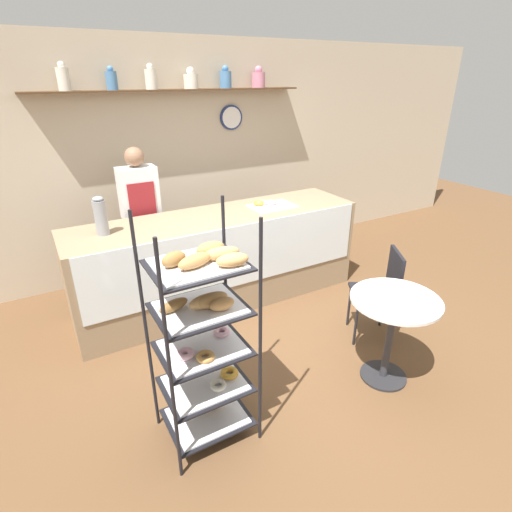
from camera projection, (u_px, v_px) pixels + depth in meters
ground_plane at (280, 359)px, 3.52m from camera, size 14.00×14.00×0.00m
back_wall at (177, 158)px, 4.81m from camera, size 10.00×0.30×2.70m
display_counter at (220, 259)px, 4.26m from camera, size 3.03×0.76×0.99m
pastry_rack at (204, 333)px, 2.49m from camera, size 0.59×0.49×1.61m
person_worker at (142, 218)px, 4.26m from camera, size 0.39×0.23×1.64m
cafe_table at (392, 319)px, 3.09m from camera, size 0.68×0.68×0.75m
cafe_chair at (383, 286)px, 3.64m from camera, size 0.52×0.52×0.87m
coffee_carafe at (101, 216)px, 3.50m from camera, size 0.11×0.11×0.35m
donut_tray_counter at (269, 205)px, 4.33m from camera, size 0.48×0.34×0.05m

